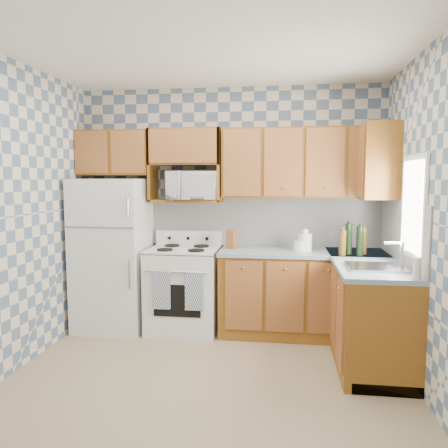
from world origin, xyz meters
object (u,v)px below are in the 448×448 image
at_px(microwave, 191,185).
at_px(electric_kettle, 305,242).
at_px(stove_body, 184,290).
at_px(refrigerator, 113,254).

height_order(microwave, electric_kettle, microwave).
bearing_deg(stove_body, refrigerator, -178.22).
bearing_deg(refrigerator, electric_kettle, 0.70).
height_order(refrigerator, electric_kettle, refrigerator).
xyz_separation_m(microwave, electric_kettle, (1.25, -0.10, -0.60)).
height_order(stove_body, electric_kettle, electric_kettle).
relative_size(refrigerator, microwave, 2.96).
bearing_deg(electric_kettle, refrigerator, -179.30).
bearing_deg(electric_kettle, microwave, 175.47).
bearing_deg(microwave, refrigerator, 169.03).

